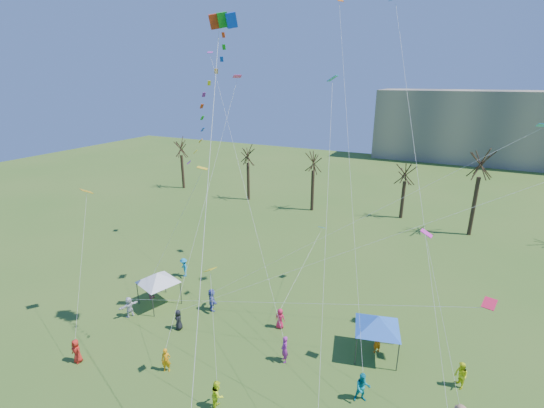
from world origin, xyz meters
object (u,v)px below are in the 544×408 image
at_px(distant_building, 527,129).
at_px(big_box_kite, 211,104).
at_px(canopy_tent_white, 158,278).
at_px(canopy_tent_blue, 378,322).

xyz_separation_m(distant_building, big_box_kite, (-24.98, -76.85, 8.59)).
relative_size(big_box_kite, canopy_tent_white, 5.68).
relative_size(big_box_kite, canopy_tent_blue, 5.35).
relative_size(distant_building, canopy_tent_white, 16.78).
bearing_deg(distant_building, canopy_tent_blue, -102.20).
height_order(canopy_tent_white, canopy_tent_blue, canopy_tent_blue).
xyz_separation_m(big_box_kite, canopy_tent_blue, (9.26, 4.16, -13.60)).
bearing_deg(big_box_kite, canopy_tent_white, 162.08).
height_order(distant_building, canopy_tent_white, distant_building).
distance_m(distant_building, canopy_tent_blue, 74.54).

